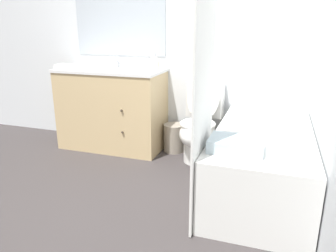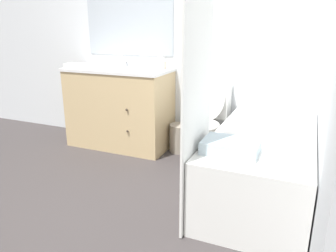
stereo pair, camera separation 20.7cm
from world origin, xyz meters
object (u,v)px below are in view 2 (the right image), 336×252
object	(u,v)px
tissue_box	(158,65)
toilet	(205,127)
bath_towel_folded	(231,146)
bathtub	(262,163)
wastebasket	(180,138)
hand_towel_folded	(77,66)
sink_faucet	(126,63)
vanity_cabinet	(120,107)
soap_dispenser	(161,63)

from	to	relation	value
tissue_box	toilet	bearing A→B (deg)	-17.66
bath_towel_folded	toilet	bearing A→B (deg)	115.99
toilet	bathtub	world-z (taller)	toilet
toilet	wastebasket	bearing A→B (deg)	155.24
bathtub	toilet	bearing A→B (deg)	143.47
bathtub	hand_towel_folded	xyz separation A→B (m)	(-2.02, 0.35, 0.63)
sink_faucet	bathtub	xyz separation A→B (m)	(1.62, -0.69, -0.64)
wastebasket	hand_towel_folded	world-z (taller)	hand_towel_folded
toilet	bath_towel_folded	world-z (taller)	toilet
vanity_cabinet	soap_dispenser	distance (m)	0.69
vanity_cabinet	hand_towel_folded	bearing A→B (deg)	-157.56
tissue_box	vanity_cabinet	bearing A→B (deg)	-163.25
wastebasket	soap_dispenser	distance (m)	0.82
vanity_cabinet	tissue_box	bearing A→B (deg)	16.75
wastebasket	soap_dispenser	bearing A→B (deg)	-174.66
sink_faucet	bathtub	bearing A→B (deg)	-23.15
vanity_cabinet	bathtub	world-z (taller)	vanity_cabinet
vanity_cabinet	hand_towel_folded	xyz separation A→B (m)	(-0.40, -0.17, 0.45)
bathtub	bath_towel_folded	bearing A→B (deg)	-107.28
bathtub	wastebasket	distance (m)	1.12
soap_dispenser	vanity_cabinet	bearing A→B (deg)	-172.11
hand_towel_folded	sink_faucet	bearing A→B (deg)	39.91
sink_faucet	bath_towel_folded	size ratio (longest dim) A/B	0.40
sink_faucet	bath_towel_folded	xyz separation A→B (m)	(1.46, -1.19, -0.35)
soap_dispenser	wastebasket	bearing A→B (deg)	5.34
tissue_box	bath_towel_folded	xyz separation A→B (m)	(1.05, -1.14, -0.35)
toilet	bath_towel_folded	distance (m)	1.08
bathtub	wastebasket	bearing A→B (deg)	147.08
sink_faucet	soap_dispenser	world-z (taller)	soap_dispenser
wastebasket	tissue_box	size ratio (longest dim) A/B	2.42
tissue_box	soap_dispenser	size ratio (longest dim) A/B	0.76
vanity_cabinet	sink_faucet	bearing A→B (deg)	90.00
vanity_cabinet	sink_faucet	size ratio (longest dim) A/B	7.94
sink_faucet	wastebasket	xyz separation A→B (m)	(0.68, -0.09, -0.75)
toilet	hand_towel_folded	distance (m)	1.50
toilet	soap_dispenser	size ratio (longest dim) A/B	5.05
soap_dispenser	hand_towel_folded	xyz separation A→B (m)	(-0.88, -0.23, -0.05)
sink_faucet	soap_dispenser	xyz separation A→B (m)	(0.47, -0.11, 0.04)
tissue_box	bath_towel_folded	world-z (taller)	tissue_box
tissue_box	soap_dispenser	distance (m)	0.09
bathtub	hand_towel_folded	world-z (taller)	hand_towel_folded
toilet	hand_towel_folded	world-z (taller)	hand_towel_folded
toilet	soap_dispenser	xyz separation A→B (m)	(-0.52, 0.12, 0.58)
tissue_box	sink_faucet	bearing A→B (deg)	173.65
soap_dispenser	bath_towel_folded	distance (m)	1.52
toilet	bathtub	xyz separation A→B (m)	(0.62, -0.46, -0.10)
toilet	bath_towel_folded	size ratio (longest dim) A/B	2.29
toilet	wastebasket	distance (m)	0.40
vanity_cabinet	toilet	bearing A→B (deg)	-3.40
sink_faucet	toilet	bearing A→B (deg)	-13.05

